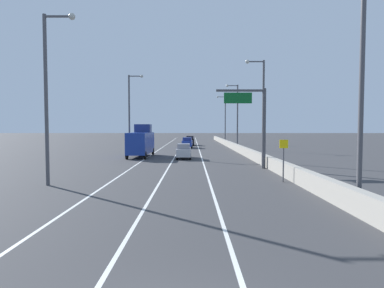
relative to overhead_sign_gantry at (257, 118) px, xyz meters
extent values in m
plane|color=#38383A|center=(-6.27, 38.75, -4.73)|extent=(320.00, 320.00, 0.00)
cube|color=silver|center=(-11.77, 29.75, -4.73)|extent=(0.16, 130.00, 0.00)
cube|color=silver|center=(-8.27, 29.75, -4.73)|extent=(0.16, 130.00, 0.00)
cube|color=silver|center=(-4.77, 29.75, -4.73)|extent=(0.16, 130.00, 0.00)
cube|color=#9E998E|center=(1.34, 14.75, -4.18)|extent=(0.60, 120.00, 1.10)
cylinder|color=#47474C|center=(0.74, 0.02, -0.98)|extent=(0.36, 0.36, 7.50)
cube|color=#47474C|center=(-1.51, 0.02, 2.57)|extent=(4.50, 0.20, 0.20)
cube|color=#0C5923|center=(-1.73, -0.10, 1.87)|extent=(2.60, 0.10, 1.00)
cylinder|color=#4C4C51|center=(0.44, -7.70, -3.53)|extent=(0.10, 0.10, 2.40)
cube|color=yellow|center=(0.44, -7.74, -2.03)|extent=(0.60, 0.04, 0.60)
cylinder|color=#4C4C51|center=(2.03, -15.03, 0.88)|extent=(0.24, 0.24, 11.21)
cylinder|color=#4C4C51|center=(1.85, 5.48, 0.88)|extent=(0.24, 0.24, 11.21)
cube|color=#4C4C51|center=(0.95, 5.48, 6.34)|extent=(1.80, 0.12, 0.12)
sphere|color=beige|center=(0.05, 5.48, 6.34)|extent=(0.44, 0.44, 0.44)
cylinder|color=#4C4C51|center=(1.87, 25.99, 0.88)|extent=(0.24, 0.24, 11.21)
cube|color=#4C4C51|center=(0.97, 25.99, 6.34)|extent=(1.80, 0.12, 0.12)
sphere|color=beige|center=(0.07, 25.99, 6.34)|extent=(0.44, 0.44, 0.44)
cylinder|color=#4C4C51|center=(1.84, 46.51, 0.88)|extent=(0.24, 0.24, 11.21)
cube|color=#4C4C51|center=(0.94, 46.51, 6.34)|extent=(1.80, 0.12, 0.12)
sphere|color=beige|center=(0.04, 46.51, 6.34)|extent=(0.44, 0.44, 0.44)
cylinder|color=#4C4C51|center=(-15.61, -9.03, 0.88)|extent=(0.24, 0.24, 11.21)
cube|color=#4C4C51|center=(-14.71, -9.03, 6.34)|extent=(1.80, 0.12, 0.12)
sphere|color=beige|center=(-13.81, -9.03, 6.34)|extent=(0.44, 0.44, 0.44)
cylinder|color=#4C4C51|center=(-14.87, 15.58, 0.88)|extent=(0.24, 0.24, 11.21)
cube|color=#4C4C51|center=(-13.97, 15.58, 6.34)|extent=(1.80, 0.12, 0.12)
sphere|color=beige|center=(-13.07, 15.58, 6.34)|extent=(0.44, 0.44, 0.44)
cube|color=#B7B7BC|center=(-7.03, 9.86, -3.93)|extent=(1.74, 4.65, 0.92)
cube|color=gray|center=(-7.03, 9.40, -3.17)|extent=(1.52, 2.10, 0.60)
cylinder|color=black|center=(-7.82, 11.73, -4.39)|extent=(0.22, 0.68, 0.68)
cylinder|color=black|center=(-6.27, 11.74, -4.39)|extent=(0.22, 0.68, 0.68)
cylinder|color=black|center=(-7.80, 7.99, -4.39)|extent=(0.22, 0.68, 0.68)
cylinder|color=black|center=(-6.24, 8.00, -4.39)|extent=(0.22, 0.68, 0.68)
cube|color=#1E389E|center=(-6.89, 31.11, -3.85)|extent=(1.98, 4.72, 1.07)
cube|color=navy|center=(-6.91, 30.64, -3.01)|extent=(1.67, 2.16, 0.60)
cylinder|color=black|center=(-7.64, 33.02, -4.39)|extent=(0.25, 0.69, 0.68)
cylinder|color=black|center=(-5.99, 32.95, -4.39)|extent=(0.25, 0.69, 0.68)
cylinder|color=black|center=(-7.78, 29.26, -4.39)|extent=(0.25, 0.69, 0.68)
cylinder|color=black|center=(-6.14, 29.20, -4.39)|extent=(0.25, 0.69, 0.68)
cube|color=black|center=(-6.48, 40.26, -3.83)|extent=(1.82, 4.60, 1.11)
cube|color=black|center=(-6.46, 39.80, -2.98)|extent=(1.55, 2.09, 0.60)
cylinder|color=black|center=(-7.29, 42.07, -4.39)|extent=(0.24, 0.69, 0.68)
cylinder|color=black|center=(-5.75, 42.11, -4.39)|extent=(0.24, 0.69, 0.68)
cylinder|color=black|center=(-7.20, 38.41, -4.39)|extent=(0.24, 0.69, 0.68)
cylinder|color=black|center=(-5.66, 38.45, -4.39)|extent=(0.24, 0.69, 0.68)
cube|color=navy|center=(-12.71, 12.05, -2.88)|extent=(2.62, 7.92, 2.70)
cube|color=navy|center=(-12.66, 13.78, -0.98)|extent=(2.16, 1.79, 1.10)
cylinder|color=black|center=(-13.74, 15.31, -4.23)|extent=(0.25, 1.01, 1.00)
cylinder|color=black|center=(-11.50, 15.25, -4.23)|extent=(0.25, 1.01, 1.00)
cylinder|color=black|center=(-13.92, 8.86, -4.23)|extent=(0.25, 1.01, 1.00)
cylinder|color=black|center=(-11.68, 8.79, -4.23)|extent=(0.25, 1.01, 1.00)
camera|label=1|loc=(-6.01, -30.60, -0.88)|focal=30.54mm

